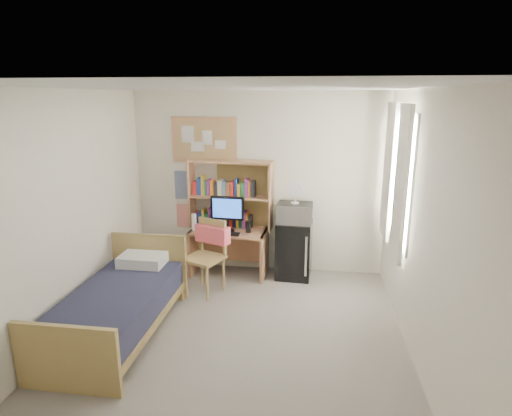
# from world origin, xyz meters

# --- Properties ---
(floor) EXTENTS (3.60, 4.20, 0.02)m
(floor) POSITION_xyz_m (0.00, 0.00, -0.01)
(floor) COLOR gray
(floor) RESTS_ON ground
(ceiling) EXTENTS (3.60, 4.20, 0.02)m
(ceiling) POSITION_xyz_m (0.00, 0.00, 2.60)
(ceiling) COLOR white
(ceiling) RESTS_ON wall_back
(wall_back) EXTENTS (3.60, 0.04, 2.60)m
(wall_back) POSITION_xyz_m (0.00, 2.10, 1.30)
(wall_back) COLOR white
(wall_back) RESTS_ON floor
(wall_front) EXTENTS (3.60, 0.04, 2.60)m
(wall_front) POSITION_xyz_m (0.00, -2.10, 1.30)
(wall_front) COLOR white
(wall_front) RESTS_ON floor
(wall_left) EXTENTS (0.04, 4.20, 2.60)m
(wall_left) POSITION_xyz_m (-1.80, 0.00, 1.30)
(wall_left) COLOR white
(wall_left) RESTS_ON floor
(wall_right) EXTENTS (0.04, 4.20, 2.60)m
(wall_right) POSITION_xyz_m (1.80, 0.00, 1.30)
(wall_right) COLOR white
(wall_right) RESTS_ON floor
(window_unit) EXTENTS (0.10, 1.40, 1.70)m
(window_unit) POSITION_xyz_m (1.75, 1.20, 1.60)
(window_unit) COLOR white
(window_unit) RESTS_ON wall_right
(curtain_left) EXTENTS (0.04, 0.55, 1.70)m
(curtain_left) POSITION_xyz_m (1.72, 0.80, 1.60)
(curtain_left) COLOR white
(curtain_left) RESTS_ON wall_right
(curtain_right) EXTENTS (0.04, 0.55, 1.70)m
(curtain_right) POSITION_xyz_m (1.72, 1.60, 1.60)
(curtain_right) COLOR white
(curtain_right) RESTS_ON wall_right
(bulletin_board) EXTENTS (0.94, 0.03, 0.64)m
(bulletin_board) POSITION_xyz_m (-0.78, 2.08, 1.92)
(bulletin_board) COLOR tan
(bulletin_board) RESTS_ON wall_back
(poster_wave) EXTENTS (0.30, 0.01, 0.42)m
(poster_wave) POSITION_xyz_m (-1.10, 2.09, 1.25)
(poster_wave) COLOR navy
(poster_wave) RESTS_ON wall_back
(poster_japan) EXTENTS (0.28, 0.01, 0.36)m
(poster_japan) POSITION_xyz_m (-1.10, 2.09, 0.78)
(poster_japan) COLOR red
(poster_japan) RESTS_ON wall_back
(desk) EXTENTS (1.11, 0.60, 0.67)m
(desk) POSITION_xyz_m (-0.39, 1.80, 0.34)
(desk) COLOR tan
(desk) RESTS_ON floor
(desk_chair) EXTENTS (0.64, 0.64, 0.97)m
(desk_chair) POSITION_xyz_m (-0.60, 1.16, 0.49)
(desk_chair) COLOR tan
(desk_chair) RESTS_ON floor
(mini_fridge) EXTENTS (0.51, 0.51, 0.82)m
(mini_fridge) POSITION_xyz_m (0.54, 1.84, 0.41)
(mini_fridge) COLOR black
(mini_fridge) RESTS_ON floor
(bed) EXTENTS (0.96, 1.87, 0.51)m
(bed) POSITION_xyz_m (-1.28, 0.03, 0.26)
(bed) COLOR #1C1E33
(bed) RESTS_ON floor
(hutch) EXTENTS (1.21, 0.38, 0.98)m
(hutch) POSITION_xyz_m (-0.38, 1.95, 1.16)
(hutch) COLOR tan
(hutch) RESTS_ON desk
(monitor) EXTENTS (0.47, 0.07, 0.50)m
(monitor) POSITION_xyz_m (-0.39, 1.74, 0.92)
(monitor) COLOR black
(monitor) RESTS_ON desk
(keyboard) EXTENTS (0.41, 0.15, 0.02)m
(keyboard) POSITION_xyz_m (-0.40, 1.60, 0.68)
(keyboard) COLOR black
(keyboard) RESTS_ON desk
(speaker_left) EXTENTS (0.08, 0.08, 0.18)m
(speaker_left) POSITION_xyz_m (-0.69, 1.76, 0.76)
(speaker_left) COLOR black
(speaker_left) RESTS_ON desk
(speaker_right) EXTENTS (0.07, 0.07, 0.16)m
(speaker_right) POSITION_xyz_m (-0.09, 1.72, 0.76)
(speaker_right) COLOR black
(speaker_right) RESTS_ON desk
(water_bottle) EXTENTS (0.07, 0.07, 0.24)m
(water_bottle) POSITION_xyz_m (-0.88, 1.73, 0.79)
(water_bottle) COLOR white
(water_bottle) RESTS_ON desk
(hoodie) EXTENTS (0.50, 0.33, 0.23)m
(hoodie) POSITION_xyz_m (-0.52, 1.35, 0.75)
(hoodie) COLOR #FF616B
(hoodie) RESTS_ON desk_chair
(microwave) EXTENTS (0.49, 0.39, 0.27)m
(microwave) POSITION_xyz_m (0.54, 1.82, 0.95)
(microwave) COLOR #B6B6BB
(microwave) RESTS_ON mini_fridge
(desk_fan) EXTENTS (0.24, 0.24, 0.28)m
(desk_fan) POSITION_xyz_m (0.54, 1.82, 1.23)
(desk_fan) COLOR white
(desk_fan) RESTS_ON microwave
(pillow) EXTENTS (0.55, 0.39, 0.13)m
(pillow) POSITION_xyz_m (-1.27, 0.78, 0.58)
(pillow) COLOR white
(pillow) RESTS_ON bed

